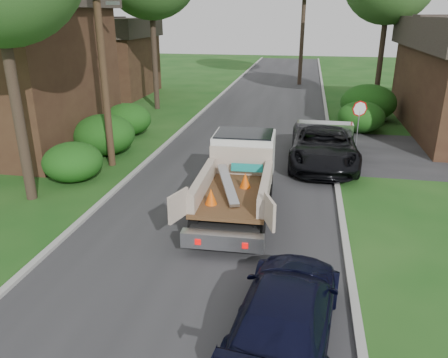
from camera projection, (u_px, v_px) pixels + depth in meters
ground at (210, 226)px, 13.68m from camera, size 120.00×120.00×0.00m
road at (251, 141)px, 22.87m from camera, size 8.00×90.00×0.02m
curb_left at (175, 136)px, 23.55m from camera, size 0.20×90.00×0.12m
curb_right at (331, 144)px, 22.14m from camera, size 0.20×90.00×0.12m
stop_sign at (359, 115)px, 20.42m from camera, size 0.71×0.32×2.48m
utility_pole at (101, 42)px, 17.36m from camera, size 2.42×1.25×10.00m
house_left_far at (104, 56)px, 35.13m from camera, size 7.56×7.56×6.00m
hedge_left_a at (73, 162)px, 17.24m from camera, size 2.34×2.34×1.53m
hedge_left_b at (104, 135)px, 20.44m from camera, size 2.86×2.86×1.87m
hedge_left_c at (127, 119)px, 23.74m from camera, size 2.60×2.60×1.70m
hedge_right_a at (361, 117)px, 24.32m from camera, size 2.60×2.60×1.70m
hedge_right_b at (368, 103)px, 26.86m from camera, size 3.38×3.38×2.21m
flatbed_truck at (240, 170)px, 14.91m from camera, size 2.82×6.05×2.27m
black_pickup at (324, 145)px, 19.14m from camera, size 2.89×6.20×1.72m
navy_suv at (287, 309)px, 8.79m from camera, size 2.46×4.91×1.37m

